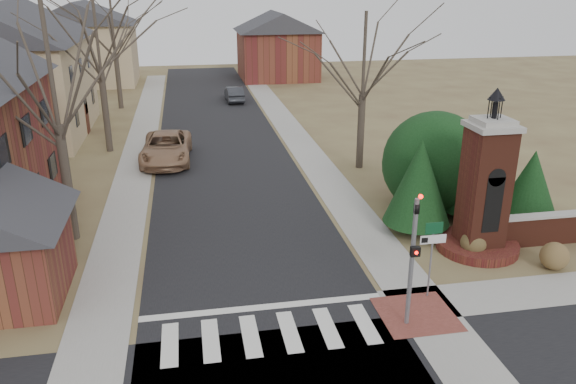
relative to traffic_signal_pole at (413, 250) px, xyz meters
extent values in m
plane|color=brown|center=(-4.30, -0.57, -2.59)|extent=(120.00, 120.00, 0.00)
cube|color=black|center=(-4.30, 21.43, -2.58)|extent=(8.00, 70.00, 0.01)
cube|color=silver|center=(-4.30, 0.23, -2.58)|extent=(8.00, 2.20, 0.02)
cube|color=silver|center=(-4.30, 1.73, -2.58)|extent=(8.00, 0.35, 0.02)
cube|color=gray|center=(0.90, 21.43, -2.58)|extent=(2.00, 60.00, 0.02)
cube|color=gray|center=(-9.50, 21.43, -2.58)|extent=(2.00, 60.00, 0.02)
cube|color=brown|center=(0.50, 0.43, -2.57)|extent=(2.40, 2.40, 0.02)
cylinder|color=slate|center=(0.00, 0.03, -0.49)|extent=(0.14, 0.14, 4.20)
imported|color=black|center=(0.00, 0.03, 1.46)|extent=(0.15, 0.18, 0.90)
sphere|color=#FF0C05|center=(0.00, -0.19, 1.76)|extent=(0.14, 0.14, 0.14)
cube|color=black|center=(0.00, -0.15, 0.01)|extent=(0.28, 0.16, 0.30)
sphere|color=#FF0C05|center=(0.00, -0.24, 0.01)|extent=(0.11, 0.11, 0.11)
cylinder|color=slate|center=(1.30, 1.43, -1.29)|extent=(0.06, 0.06, 2.60)
cube|color=silver|center=(1.30, 1.41, -0.44)|extent=(0.90, 0.03, 0.30)
cube|color=black|center=(1.00, 1.39, -0.44)|extent=(0.22, 0.02, 0.18)
cube|color=#0E4122|center=(1.30, 1.41, -0.04)|extent=(0.60, 0.03, 0.40)
cylinder|color=#5C281B|center=(4.70, 4.43, -2.41)|extent=(3.20, 3.20, 0.36)
cube|color=#5C281B|center=(4.70, 4.43, -0.09)|extent=(1.50, 1.50, 5.00)
cube|color=black|center=(4.70, 3.71, -0.39)|extent=(0.70, 0.10, 2.20)
cube|color=gray|center=(4.70, 4.43, 2.46)|extent=(1.70, 1.70, 0.20)
cube|color=gray|center=(4.70, 4.43, 2.66)|extent=(1.30, 1.30, 0.20)
cylinder|color=black|center=(4.70, 4.43, 3.06)|extent=(0.20, 0.20, 0.60)
cone|color=black|center=(4.70, 4.43, 3.66)|extent=(0.64, 0.64, 0.45)
cube|color=tan|center=(-17.80, 26.43, 0.61)|extent=(9.00, 12.00, 6.40)
cube|color=tan|center=(-16.30, 47.43, 0.41)|extent=(10.00, 8.00, 6.00)
cube|color=tan|center=(-19.10, 45.83, 4.40)|extent=(0.75, 0.75, 3.08)
cube|color=brown|center=(3.70, 47.43, -0.09)|extent=(8.00, 8.00, 5.00)
cube|color=brown|center=(1.46, 45.83, 3.31)|extent=(0.75, 0.75, 2.80)
cylinder|color=#473D33|center=(2.90, 6.43, -2.34)|extent=(0.20, 0.20, 0.50)
cone|color=black|center=(2.90, 6.43, -0.29)|extent=(2.80, 2.80, 3.60)
cylinder|color=#473D33|center=(6.20, 7.63, -2.34)|extent=(0.20, 0.20, 0.50)
cone|color=black|center=(6.20, 7.63, 0.01)|extent=(3.40, 3.40, 4.20)
cylinder|color=#473D33|center=(8.20, 6.63, -2.34)|extent=(0.20, 0.20, 0.50)
cone|color=black|center=(8.20, 6.63, -0.69)|extent=(2.40, 2.40, 2.80)
sphere|color=black|center=(4.70, 8.93, -0.19)|extent=(4.80, 4.80, 4.80)
cylinder|color=#473D33|center=(-11.30, 8.43, -0.17)|extent=(0.40, 0.40, 4.83)
cylinder|color=#473D33|center=(-11.30, 21.43, -0.07)|extent=(0.40, 0.40, 5.04)
cylinder|color=#473D33|center=(-11.80, 34.43, -0.38)|extent=(0.40, 0.40, 4.41)
cylinder|color=#473D33|center=(3.20, 15.43, -0.49)|extent=(0.40, 0.40, 4.20)
imported|color=#9D7555|center=(-7.70, 18.58, -1.75)|extent=(3.08, 6.16, 1.68)
imported|color=#313339|center=(-2.15, 35.53, -1.92)|extent=(1.52, 4.08, 1.33)
sphere|color=brown|center=(4.30, 4.03, -2.08)|extent=(1.00, 1.00, 1.00)
sphere|color=brown|center=(6.70, 2.43, -2.06)|extent=(1.05, 1.05, 1.05)
camera|label=1|loc=(-6.36, -14.08, 7.49)|focal=35.00mm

